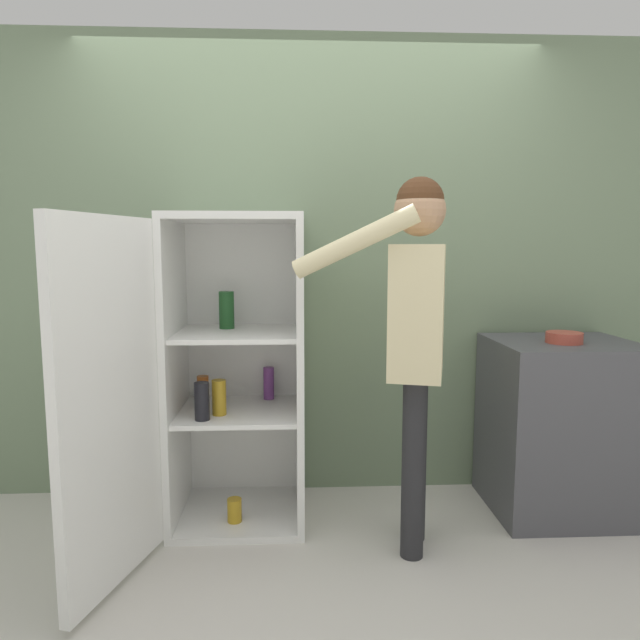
# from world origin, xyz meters

# --- Properties ---
(ground_plane) EXTENTS (12.00, 12.00, 0.00)m
(ground_plane) POSITION_xyz_m (0.00, 0.00, 0.00)
(ground_plane) COLOR beige
(wall_back) EXTENTS (7.00, 0.06, 2.55)m
(wall_back) POSITION_xyz_m (0.00, 0.98, 1.27)
(wall_back) COLOR gray
(wall_back) RESTS_ON ground_plane
(refrigerator) EXTENTS (0.90, 1.25, 1.56)m
(refrigerator) POSITION_xyz_m (-0.49, 0.53, 0.78)
(refrigerator) COLOR white
(refrigerator) RESTS_ON ground_plane
(person) EXTENTS (0.73, 0.52, 1.71)m
(person) POSITION_xyz_m (0.44, 0.26, 1.10)
(person) COLOR #262628
(person) RESTS_ON ground_plane
(counter) EXTENTS (0.72, 0.62, 0.92)m
(counter) POSITION_xyz_m (1.31, 0.62, 0.46)
(counter) COLOR #4C4C51
(counter) RESTS_ON ground_plane
(bowl) EXTENTS (0.18, 0.18, 0.06)m
(bowl) POSITION_xyz_m (1.28, 0.56, 0.94)
(bowl) COLOR #B24738
(bowl) RESTS_ON counter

